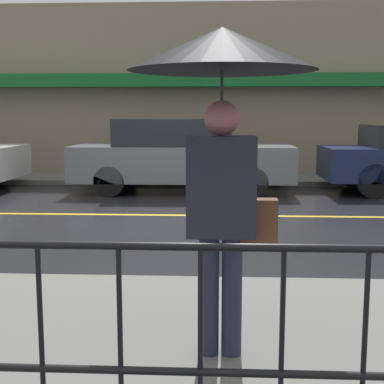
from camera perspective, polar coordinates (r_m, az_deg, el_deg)
The scene contains 8 objects.
ground_plane at distance 9.11m, azimuth -3.21°, elevation -2.49°, with size 80.00×80.00×0.00m, color black.
sidewalk_near at distance 4.01m, azimuth -11.65°, elevation -16.08°, with size 28.00×3.14×0.11m.
sidewalk_far at distance 13.86m, azimuth -1.10°, elevation 1.48°, with size 28.00×2.09×0.11m.
lane_marking at distance 9.10m, azimuth -3.21°, elevation -2.46°, with size 25.20×0.12×0.01m.
building_storefront at distance 14.94m, azimuth -0.81°, elevation 10.81°, with size 28.00×0.85×4.68m.
railing_foreground at distance 2.58m, azimuth -19.65°, elevation -13.37°, with size 12.00×0.04×1.05m.
pedestrian at distance 3.39m, azimuth 3.28°, elevation 10.81°, with size 1.18×1.18×2.12m.
car_grey at distance 11.82m, azimuth -1.19°, elevation 3.96°, with size 4.78×1.90×1.60m.
Camera 1 is at (0.96, -8.89, 1.70)m, focal length 50.00 mm.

